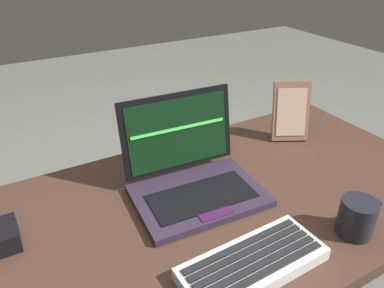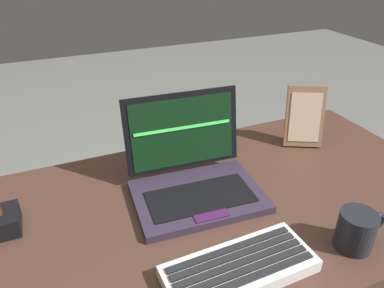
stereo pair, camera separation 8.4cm
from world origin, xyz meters
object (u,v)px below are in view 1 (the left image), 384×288
laptop_front (193,176)px  photo_frame (291,112)px  external_keyboard (253,263)px  coffee_mug (357,217)px

laptop_front → photo_frame: 0.42m
laptop_front → external_keyboard: bearing=-94.5°
laptop_front → external_keyboard: laptop_front is taller
laptop_front → photo_frame: bearing=13.4°
external_keyboard → coffee_mug: (0.26, -0.03, 0.03)m
external_keyboard → coffee_mug: coffee_mug is taller
laptop_front → coffee_mug: bearing=-52.2°
external_keyboard → laptop_front: bearing=85.5°
external_keyboard → photo_frame: size_ratio=1.61×
photo_frame → coffee_mug: photo_frame is taller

